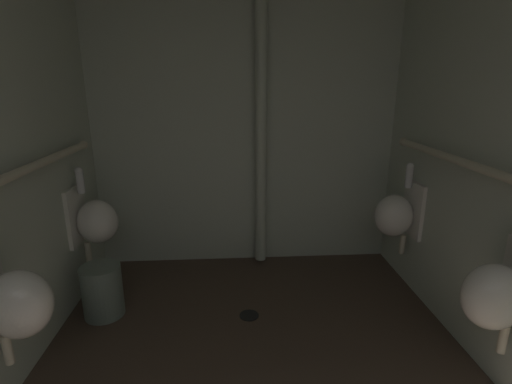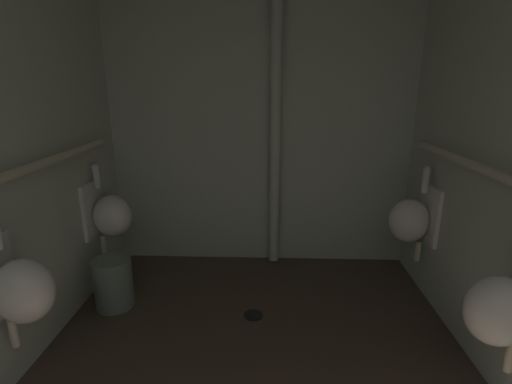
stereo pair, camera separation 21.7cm
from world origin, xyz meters
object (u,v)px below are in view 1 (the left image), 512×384
standpipe_back_wall (261,129)px  waste_bin (102,291)px  urinal_right_far (396,214)px  urinal_right_mid (498,294)px  floor_drain (249,315)px  urinal_left_far (95,220)px  urinal_left_mid (14,302)px

standpipe_back_wall → waste_bin: (-1.19, -0.77, -1.05)m
standpipe_back_wall → urinal_right_far: bearing=-24.9°
urinal_right_mid → waste_bin: bearing=158.1°
floor_drain → urinal_right_far: bearing=17.6°
urinal_left_far → urinal_right_mid: 2.64m
urinal_left_mid → floor_drain: urinal_left_mid is taller
urinal_right_mid → waste_bin: urinal_right_mid is taller
waste_bin → floor_drain: bearing=-4.9°
urinal_left_mid → urinal_right_mid: (2.34, -0.09, 0.00)m
waste_bin → standpipe_back_wall: bearing=32.9°
urinal_right_mid → urinal_left_mid: bearing=177.9°
urinal_right_mid → urinal_right_far: bearing=90.0°
urinal_right_far → floor_drain: urinal_right_far is taller
urinal_right_far → floor_drain: bearing=-162.4°
urinal_left_mid → floor_drain: (1.15, 0.72, -0.61)m
floor_drain → waste_bin: waste_bin is taller
urinal_left_far → urinal_left_mid: bearing=-90.0°
urinal_right_far → waste_bin: bearing=-172.7°
urinal_left_mid → urinal_left_far: bearing=90.0°
standpipe_back_wall → urinal_left_far: bearing=-160.3°
urinal_right_far → urinal_right_mid: bearing=-90.0°
urinal_right_mid → urinal_right_far: (0.00, 1.19, 0.00)m
floor_drain → standpipe_back_wall: bearing=80.1°
urinal_left_mid → waste_bin: (0.11, 0.81, -0.43)m
floor_drain → urinal_left_far: bearing=161.1°
urinal_left_mid → standpipe_back_wall: size_ratio=0.31×
standpipe_back_wall → floor_drain: standpipe_back_wall is taller
urinal_right_mid → standpipe_back_wall: 2.07m
urinal_right_mid → floor_drain: size_ratio=5.39×
urinal_left_mid → waste_bin: bearing=82.5°
urinal_right_mid → standpipe_back_wall: size_ratio=0.31×
urinal_right_mid → standpipe_back_wall: standpipe_back_wall is taller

